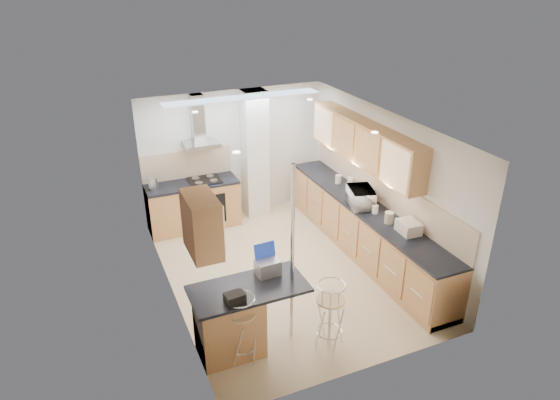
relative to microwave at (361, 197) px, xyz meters
name	(u,v)px	position (x,y,z in m)	size (l,w,h in m)	color
ground	(284,271)	(-1.40, -0.02, -1.08)	(4.80, 4.80, 0.00)	#C5B483
room_shell	(293,174)	(-1.08, 0.35, 0.47)	(3.64, 4.84, 2.51)	silver
right_counter	(364,229)	(0.10, -0.02, -0.61)	(0.63, 4.40, 0.92)	#C1784D
back_counter	(193,205)	(-2.35, 2.08, -0.61)	(1.70, 0.63, 0.92)	#C1784D
peninsula	(249,317)	(-2.53, -1.47, -0.60)	(1.47, 0.72, 0.94)	#C1784D
microwave	(361,197)	(0.00, 0.00, 0.00)	(0.56, 0.38, 0.31)	white
laptop	(268,267)	(-2.20, -1.29, -0.03)	(0.30, 0.23, 0.21)	#93949A
bag	(235,298)	(-2.78, -1.70, -0.07)	(0.23, 0.17, 0.13)	black
bar_stool_near	(241,329)	(-2.70, -1.65, -0.60)	(0.39, 0.39, 0.96)	tan
bar_stool_end	(330,315)	(-1.56, -1.85, -0.60)	(0.39, 0.39, 0.96)	tan
jar_a	(351,182)	(0.26, 0.76, -0.07)	(0.12, 0.12, 0.18)	beige
jar_b	(338,179)	(0.13, 0.99, -0.08)	(0.11, 0.11, 0.16)	beige
jar_c	(389,218)	(0.08, -0.70, -0.06)	(0.14, 0.14, 0.18)	#B3AE8F
jar_d	(375,209)	(0.07, -0.32, -0.09)	(0.10, 0.10, 0.14)	white
bread_bin	(409,227)	(0.17, -1.07, -0.06)	(0.28, 0.35, 0.18)	beige
kettle	(153,184)	(-3.05, 2.06, -0.05)	(0.16, 0.16, 0.21)	#B0B3B5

